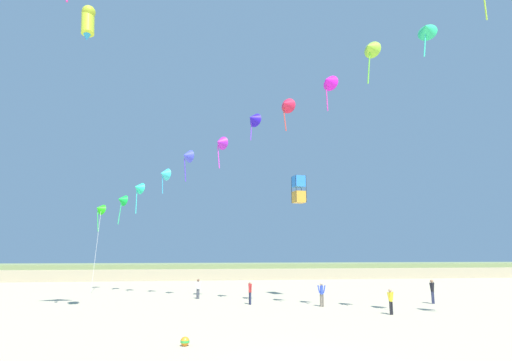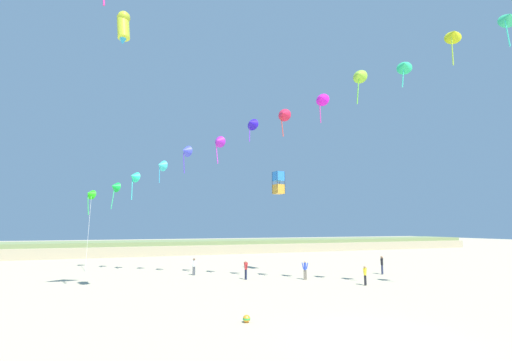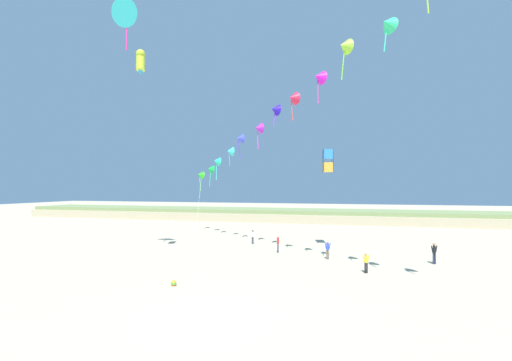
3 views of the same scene
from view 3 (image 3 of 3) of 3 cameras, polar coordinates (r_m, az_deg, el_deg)
name	(u,v)px [view 3 (image 3 of 3)]	position (r m, az deg, el deg)	size (l,w,h in m)	color
ground_plane	(207,317)	(18.15, -8.18, -21.61)	(240.00, 240.00, 0.00)	#C1B28E
dune_ridge	(311,215)	(65.64, 9.13, -5.77)	(120.00, 11.22, 2.17)	tan
person_near_left	(434,252)	(32.45, 27.57, -10.50)	(0.58, 0.36, 1.75)	#282D4C
person_near_right	(328,248)	(31.40, 11.85, -11.02)	(0.57, 0.31, 1.66)	#726656
person_mid_center	(366,261)	(27.23, 17.87, -12.67)	(0.53, 0.27, 1.54)	black
person_far_left	(253,236)	(38.84, -0.56, -9.21)	(0.54, 0.30, 1.59)	#474C56
person_far_right	(278,243)	(33.82, 3.68, -10.30)	(0.23, 0.59, 1.69)	#282D4C
kite_banner_string	(273,114)	(33.02, 2.83, 11.04)	(28.84, 29.23, 19.16)	#24E516
large_kite_low_lead	(328,161)	(36.04, 11.89, 3.23)	(1.14, 1.14, 2.32)	gold
large_kite_mid_trail	(127,13)	(35.16, -20.73, 24.62)	(2.54, 1.61, 4.63)	#2EC0C0
large_kite_high_solo	(141,61)	(32.96, -18.69, 18.33)	(1.15, 1.21, 2.23)	#BED12C
beach_ball	(174,283)	(23.60, -13.57, -16.28)	(0.36, 0.36, 0.36)	orange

